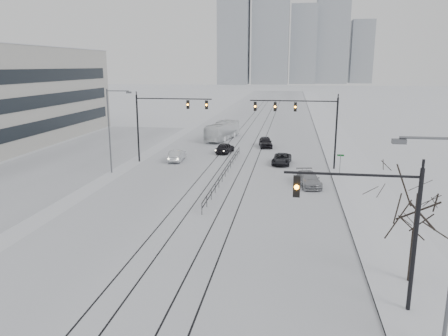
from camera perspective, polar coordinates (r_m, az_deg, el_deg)
road at (r=74.78m, az=3.66°, el=4.48°), size 22.00×260.00×0.02m
sidewalk_east at (r=74.78m, az=14.04°, el=4.17°), size 5.00×260.00×0.16m
curb at (r=74.60m, az=12.16°, el=4.23°), size 0.10×260.00×0.12m
parking_strip at (r=56.60m, az=-19.47°, el=0.91°), size 14.00×60.00×0.03m
tram_rails at (r=55.20m, az=1.73°, el=1.38°), size 5.30×180.00×0.01m
skyline at (r=287.89m, az=8.91°, el=16.94°), size 96.00×48.00×72.00m
traffic_mast_near at (r=21.16m, az=19.68°, el=-6.32°), size 6.10×0.37×7.00m
traffic_mast_ne at (r=48.95m, az=10.60°, el=6.45°), size 9.60×0.37×8.00m
traffic_mast_nw at (r=52.21m, az=-8.17°, el=6.74°), size 9.10×0.37×8.00m
street_light_west at (r=47.92m, az=-14.48°, el=5.45°), size 2.73×0.25×9.00m
bare_tree at (r=24.52m, az=23.96°, el=-4.22°), size 4.40×4.40×6.10m
median_fence at (r=45.43m, az=0.16°, el=-0.56°), size 0.06×24.00×1.00m
street_sign at (r=46.93m, az=14.94°, el=0.79°), size 0.70×0.06×2.40m
sedan_sb_inner at (r=58.02m, az=0.12°, el=2.65°), size 2.33×4.29×1.39m
sedan_sb_outer at (r=53.45m, az=-6.18°, el=1.65°), size 1.63×4.25×1.38m
sedan_nb_front at (r=51.85m, az=7.54°, el=1.16°), size 2.36×4.56×1.23m
sedan_nb_right at (r=42.84m, az=11.01°, el=-1.47°), size 2.70×4.86×1.33m
sedan_nb_far at (r=62.55m, az=5.46°, el=3.39°), size 2.34×4.48×1.46m
box_truck at (r=68.53m, az=-0.21°, el=4.86°), size 4.23×10.14×2.75m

